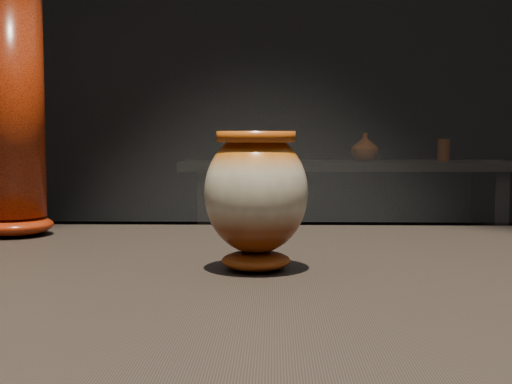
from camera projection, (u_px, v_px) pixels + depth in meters
main_vase at (256, 195)px, 0.79m from camera, size 0.15×0.15×0.16m
tall_vase at (10, 114)px, 1.07m from camera, size 0.13×0.13×0.38m
back_shelf at (348, 205)px, 4.32m from camera, size 2.00×0.60×0.90m
back_vase_left at (272, 148)px, 4.34m from camera, size 0.16×0.16×0.16m
back_vase_mid at (365, 147)px, 4.23m from camera, size 0.21×0.21×0.17m
back_vase_right at (443, 150)px, 4.23m from camera, size 0.07×0.07×0.13m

